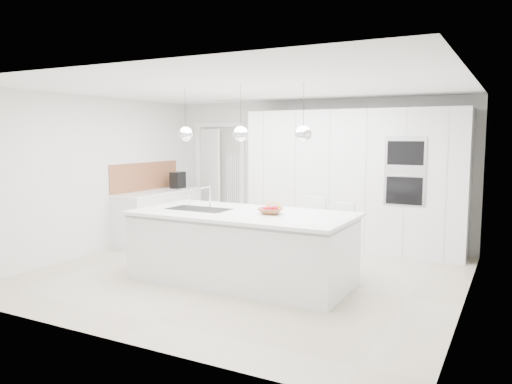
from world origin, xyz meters
The scene contains 27 objects.
floor centered at (0.00, 0.00, 0.00)m, with size 5.50×5.50×0.00m, color #BFB099.
wall_back centered at (0.00, 2.50, 1.25)m, with size 5.50×5.50×0.00m, color silver.
wall_left centered at (-2.75, 0.00, 1.25)m, with size 5.00×5.00×0.00m, color silver.
ceiling centered at (0.00, 0.00, 2.50)m, with size 5.50×5.50×0.00m, color white.
tall_cabinets centered at (0.80, 2.20, 1.15)m, with size 3.60×0.60×2.30m, color white.
oven_stack centered at (1.70, 1.89, 1.35)m, with size 0.62×0.04×1.05m, color #A5A5A8, non-canonical shape.
doorway_frame centered at (-1.95, 2.47, 1.02)m, with size 1.11×0.08×2.13m, color white, non-canonical shape.
hallway_door centered at (-2.20, 2.42, 1.00)m, with size 0.82×0.04×2.00m, color white.
radiator centered at (-1.63, 2.46, 0.85)m, with size 0.32×0.04×1.40m, color white, non-canonical shape.
left_base_cabinets centered at (-2.45, 1.20, 0.43)m, with size 0.60×1.80×0.86m, color white.
left_worktop centered at (-2.45, 1.20, 0.88)m, with size 0.62×1.82×0.04m, color white.
oak_backsplash centered at (-2.74, 1.20, 1.15)m, with size 0.02×1.80×0.50m, color #9B5A35.
island_base centered at (0.10, -0.30, 0.43)m, with size 2.80×1.20×0.86m, color white.
island_worktop centered at (0.10, -0.25, 0.88)m, with size 2.84×1.40×0.04m, color white.
island_sink centered at (-0.55, -0.30, 0.82)m, with size 0.84×0.44×0.18m, color #3F3F42, non-canonical shape.
island_tap centered at (-0.50, -0.10, 1.05)m, with size 0.02×0.02×0.30m, color white.
pendant_left centered at (-0.75, -0.30, 1.90)m, with size 0.20×0.20×0.20m, color white.
pendant_mid centered at (0.10, -0.30, 1.90)m, with size 0.20×0.20×0.20m, color white.
pendant_right centered at (0.95, -0.30, 1.90)m, with size 0.20×0.20×0.20m, color white.
fruit_bowl centered at (0.49, -0.23, 0.94)m, with size 0.31×0.31×0.08m, color #9B5A35.
espresso_machine centered at (-2.43, 1.75, 1.05)m, with size 0.18×0.28×0.31m, color black.
bar_stool_left centered at (0.69, 0.67, 0.51)m, with size 0.33×0.47×1.01m, color white, non-canonical shape.
bar_stool_right centered at (1.15, 0.55, 0.49)m, with size 0.32×0.45×0.97m, color white, non-canonical shape.
apple_a centered at (0.54, -0.23, 0.97)m, with size 0.09×0.09×0.09m, color red.
apple_b centered at (0.44, -0.28, 0.97)m, with size 0.07×0.07×0.07m, color red.
apple_c centered at (0.50, -0.25, 0.97)m, with size 0.08×0.08×0.08m, color red.
banana_bunch centered at (0.52, -0.22, 1.01)m, with size 0.20×0.20×0.03m, color gold.
Camera 1 is at (3.22, -5.79, 1.88)m, focal length 35.00 mm.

